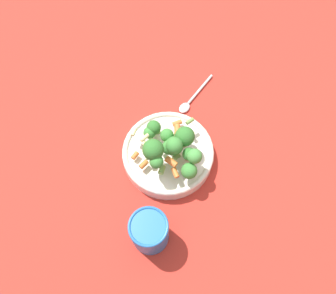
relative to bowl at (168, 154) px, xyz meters
name	(u,v)px	position (x,y,z in m)	size (l,w,h in m)	color
ground_plane	(168,157)	(0.00, 0.00, -0.02)	(3.00, 3.00, 0.00)	#B72D23
bowl	(168,154)	(0.00, 0.00, 0.00)	(0.23, 0.23, 0.04)	silver
pasta_salad	(171,146)	(-0.01, 0.02, 0.07)	(0.16, 0.17, 0.11)	#8CB766
cup	(150,231)	(0.07, 0.19, 0.04)	(0.08, 0.08, 0.11)	#2366B2
spoon	(191,100)	(-0.09, -0.16, -0.02)	(0.12, 0.12, 0.01)	silver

